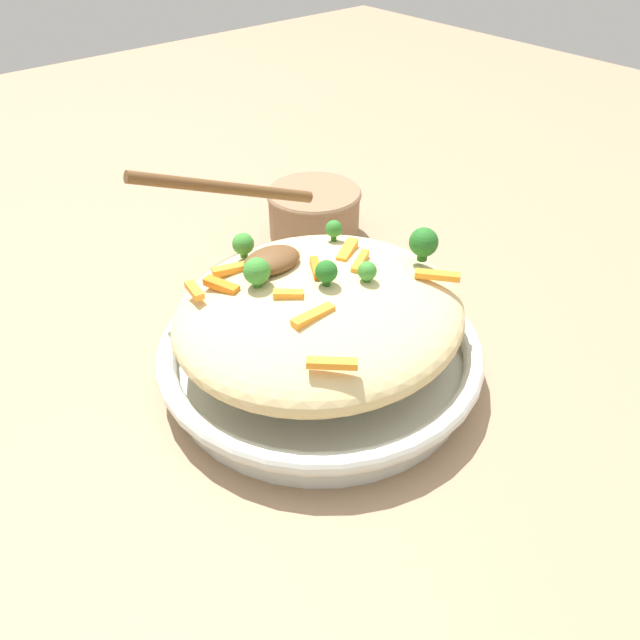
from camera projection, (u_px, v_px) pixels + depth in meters
The scene contains 22 objects.
ground_plane at pixel (320, 373), 0.64m from camera, with size 2.40×2.40×0.00m, color #9E7F60.
serving_bowl at pixel (320, 355), 0.63m from camera, with size 0.31×0.31×0.04m.
pasta_mound at pixel (320, 313), 0.60m from camera, with size 0.27×0.25×0.07m, color #DBC689.
carrot_piece_0 at pixel (332, 363), 0.50m from camera, with size 0.04×0.01×0.01m, color orange.
carrot_piece_1 at pixel (221, 285), 0.58m from camera, with size 0.03×0.01×0.01m, color orange.
carrot_piece_2 at pixel (359, 261), 0.60m from camera, with size 0.04×0.01×0.01m, color orange.
carrot_piece_3 at pixel (275, 258), 0.61m from camera, with size 0.04×0.01×0.01m, color orange.
carrot_piece_4 at pixel (347, 251), 0.62m from camera, with size 0.04×0.01×0.01m, color orange.
carrot_piece_5 at pixel (437, 275), 0.59m from camera, with size 0.04×0.01×0.01m, color orange.
carrot_piece_6 at pixel (316, 268), 0.59m from camera, with size 0.03×0.01×0.01m, color orange.
carrot_piece_7 at pixel (194, 290), 0.57m from camera, with size 0.03×0.01×0.01m, color orange.
carrot_piece_8 at pixel (286, 294), 0.56m from camera, with size 0.03×0.01×0.01m, color orange.
carrot_piece_9 at pixel (230, 269), 0.60m from camera, with size 0.03×0.01×0.01m, color orange.
carrot_piece_10 at pixel (313, 316), 0.54m from camera, with size 0.04×0.01×0.01m, color orange.
broccoli_floret_0 at pixel (367, 271), 0.57m from camera, with size 0.02×0.02×0.02m.
broccoli_floret_1 at pixel (424, 243), 0.61m from camera, with size 0.03×0.03×0.03m.
broccoli_floret_2 at pixel (334, 229), 0.64m from camera, with size 0.02×0.02×0.02m.
broccoli_floret_3 at pixel (323, 273), 0.56m from camera, with size 0.02×0.02×0.02m.
broccoli_floret_4 at pixel (243, 244), 0.62m from camera, with size 0.02×0.02×0.02m.
broccoli_floret_5 at pixel (257, 272), 0.57m from camera, with size 0.02×0.02×0.03m.
serving_spoon at pixel (252, 229), 0.62m from camera, with size 0.19×0.13×0.08m.
companion_bowl at pixel (314, 210), 0.84m from camera, with size 0.12×0.12×0.06m.
Camera 1 is at (0.31, 0.37, 0.43)m, focal length 36.97 mm.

